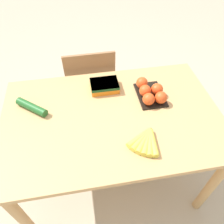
% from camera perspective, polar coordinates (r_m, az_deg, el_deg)
% --- Properties ---
extents(ground_plane, '(12.00, 12.00, 0.00)m').
position_cam_1_polar(ground_plane, '(1.96, 0.00, -15.94)').
color(ground_plane, '#B7A88E').
extents(dining_table, '(1.33, 0.86, 0.77)m').
position_cam_1_polar(dining_table, '(1.40, 0.00, -3.76)').
color(dining_table, tan).
rests_on(dining_table, ground_plane).
extents(chair, '(0.42, 0.41, 0.89)m').
position_cam_1_polar(chair, '(1.96, -5.59, 6.57)').
color(chair, '#8E6642').
rests_on(chair, ground_plane).
extents(banana_bunch, '(0.17, 0.18, 0.03)m').
position_cam_1_polar(banana_bunch, '(1.19, 8.85, -7.47)').
color(banana_bunch, brown).
rests_on(banana_bunch, dining_table).
extents(tomato_pack, '(0.17, 0.25, 0.09)m').
position_cam_1_polar(tomato_pack, '(1.42, 10.04, 5.11)').
color(tomato_pack, black).
rests_on(tomato_pack, dining_table).
extents(carrot_bag, '(0.18, 0.14, 0.05)m').
position_cam_1_polar(carrot_bag, '(1.47, -1.99, 7.00)').
color(carrot_bag, orange).
rests_on(carrot_bag, dining_table).
extents(cucumber_near, '(0.20, 0.18, 0.05)m').
position_cam_1_polar(cucumber_near, '(1.42, -20.25, 1.22)').
color(cucumber_near, '#236028').
rests_on(cucumber_near, dining_table).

